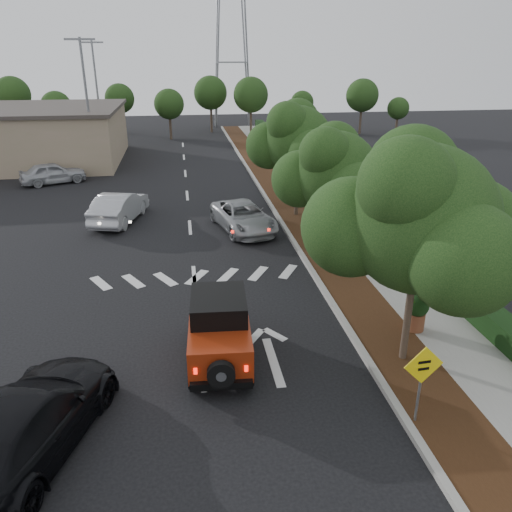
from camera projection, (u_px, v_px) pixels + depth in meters
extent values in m
plane|color=black|center=(202.00, 368.00, 13.75)|extent=(120.00, 120.00, 0.00)
cube|color=#9E9B93|center=(281.00, 222.00, 25.33)|extent=(0.20, 70.00, 0.15)
cube|color=black|center=(300.00, 221.00, 25.47)|extent=(1.80, 70.00, 0.12)
cube|color=gray|center=(336.00, 219.00, 25.74)|extent=(2.00, 70.00, 0.12)
cube|color=black|center=(362.00, 212.00, 25.80)|extent=(0.80, 70.00, 0.80)
cylinder|color=black|center=(195.00, 329.00, 14.94)|extent=(0.30, 0.74, 0.73)
cylinder|color=black|center=(243.00, 327.00, 15.05)|extent=(0.30, 0.74, 0.73)
cylinder|color=black|center=(193.00, 375.00, 12.83)|extent=(0.30, 0.74, 0.73)
cylinder|color=black|center=(248.00, 372.00, 12.95)|extent=(0.30, 0.74, 0.73)
cube|color=maroon|center=(219.00, 334.00, 13.75)|extent=(1.83, 3.45, 0.91)
cube|color=black|center=(218.00, 305.00, 13.72)|extent=(1.61, 1.94, 0.58)
cube|color=maroon|center=(219.00, 314.00, 14.96)|extent=(1.49, 1.03, 0.74)
cube|color=black|center=(221.00, 385.00, 12.29)|extent=(1.56, 0.26, 0.20)
cylinder|color=black|center=(221.00, 374.00, 12.02)|extent=(0.70, 0.24, 0.69)
cube|color=#FF190C|center=(195.00, 371.00, 12.14)|extent=(0.09, 0.04, 0.16)
cube|color=#FF190C|center=(246.00, 369.00, 12.24)|extent=(0.09, 0.04, 0.16)
imported|color=#95989C|center=(243.00, 217.00, 24.16)|extent=(3.22, 5.14, 1.32)
imported|color=black|center=(27.00, 422.00, 10.60)|extent=(3.71, 5.73, 1.54)
imported|color=#AAABB2|center=(119.00, 207.00, 25.33)|extent=(2.76, 4.87, 1.52)
imported|color=#ACAEB4|center=(53.00, 173.00, 32.71)|extent=(4.43, 3.14, 1.40)
cylinder|color=slate|center=(420.00, 388.00, 11.27)|extent=(0.07, 0.07, 1.86)
cube|color=yellow|center=(424.00, 365.00, 11.01)|extent=(0.95, 0.09, 0.95)
cube|color=black|center=(425.00, 362.00, 10.96)|extent=(0.30, 0.03, 0.07)
cube|color=black|center=(424.00, 369.00, 11.03)|extent=(0.27, 0.03, 0.07)
cylinder|color=brown|center=(415.00, 321.00, 15.32)|extent=(0.58, 0.58, 0.57)
sphere|color=black|center=(417.00, 305.00, 15.12)|extent=(0.71, 0.71, 0.71)
imported|color=black|center=(418.00, 303.00, 15.09)|extent=(0.62, 0.54, 0.67)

